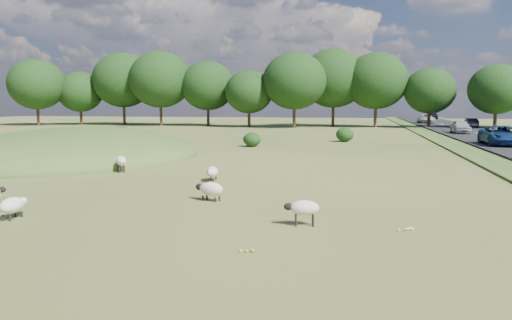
{
  "coord_description": "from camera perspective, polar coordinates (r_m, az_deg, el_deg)",
  "views": [
    {
      "loc": [
        6.49,
        -18.72,
        3.7
      ],
      "look_at": [
        2.0,
        4.0,
        1.0
      ],
      "focal_mm": 35.0,
      "sensor_mm": 36.0,
      "label": 1
    }
  ],
  "objects": [
    {
      "name": "car_6",
      "position": [
        108.17,
        19.44,
        4.83
      ],
      "size": [
        2.06,
        5.08,
        1.47
      ],
      "primitive_type": "imported",
      "rotation": [
        0.0,
        0.0,
        3.14
      ],
      "color": "black",
      "rests_on": "road"
    },
    {
      "name": "sheep_4",
      "position": [
        15.05,
        5.44,
        -5.49
      ],
      "size": [
        1.1,
        0.59,
        0.77
      ],
      "rotation": [
        0.0,
        0.0,
        3.28
      ],
      "color": "beige",
      "rests_on": "ground"
    },
    {
      "name": "treeline",
      "position": [
        74.6,
        5.43,
        8.81
      ],
      "size": [
        96.28,
        14.66,
        11.7
      ],
      "color": "black",
      "rests_on": "ground"
    },
    {
      "name": "sheep_2",
      "position": [
        18.83,
        -5.25,
        -3.32
      ],
      "size": [
        1.28,
        0.87,
        0.71
      ],
      "rotation": [
        0.0,
        0.0,
        2.78
      ],
      "color": "beige",
      "rests_on": "ground"
    },
    {
      "name": "sheep_5",
      "position": [
        23.49,
        -5.05,
        -1.37
      ],
      "size": [
        0.61,
        1.21,
        0.69
      ],
      "rotation": [
        0.0,
        0.0,
        4.8
      ],
      "color": "beige",
      "rests_on": "ground"
    },
    {
      "name": "sheep_3",
      "position": [
        27.28,
        -15.17,
        -0.11
      ],
      "size": [
        0.96,
        1.2,
        0.86
      ],
      "rotation": [
        0.0,
        0.0,
        2.12
      ],
      "color": "beige",
      "rests_on": "ground"
    },
    {
      "name": "car_5",
      "position": [
        44.75,
        26.23,
        2.53
      ],
      "size": [
        2.55,
        5.54,
        1.54
      ],
      "primitive_type": "imported",
      "color": "navy",
      "rests_on": "road"
    },
    {
      "name": "car_7",
      "position": [
        60.21,
        22.33,
        3.56
      ],
      "size": [
        1.73,
        4.31,
        1.47
      ],
      "primitive_type": "imported",
      "color": "#B4B7BC",
      "rests_on": "road"
    },
    {
      "name": "ground",
      "position": [
        39.44,
        1.66,
        1.26
      ],
      "size": [
        160.0,
        160.0,
        0.0
      ],
      "primitive_type": "plane",
      "color": "#39531A",
      "rests_on": "ground"
    },
    {
      "name": "mound",
      "position": [
        36.05,
        -19.75,
        0.36
      ],
      "size": [
        16.0,
        20.0,
        4.0
      ],
      "primitive_type": "ellipsoid",
      "color": "#33561E",
      "rests_on": "ground"
    },
    {
      "name": "car_0",
      "position": [
        87.38,
        18.87,
        4.49
      ],
      "size": [
        2.38,
        5.16,
        1.43
      ],
      "primitive_type": "imported",
      "color": "silver",
      "rests_on": "road"
    },
    {
      "name": "shrubs",
      "position": [
        46.36,
        -1.9,
        2.87
      ],
      "size": [
        23.41,
        8.45,
        1.36
      ],
      "color": "black",
      "rests_on": "ground"
    },
    {
      "name": "sheep_1",
      "position": [
        17.69,
        -26.05,
        -4.66
      ],
      "size": [
        0.54,
        1.2,
        0.69
      ],
      "rotation": [
        0.0,
        0.0,
        1.58
      ],
      "color": "beige",
      "rests_on": "ground"
    },
    {
      "name": "car_2",
      "position": [
        73.55,
        23.33,
        3.91
      ],
      "size": [
        1.34,
        3.85,
        1.27
      ],
      "primitive_type": "imported",
      "rotation": [
        0.0,
        0.0,
        3.14
      ],
      "color": "black",
      "rests_on": "road"
    },
    {
      "name": "road",
      "position": [
        50.68,
        26.63,
        1.89
      ],
      "size": [
        8.0,
        150.0,
        0.25
      ],
      "primitive_type": "cube",
      "color": "black",
      "rests_on": "ground"
    }
  ]
}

